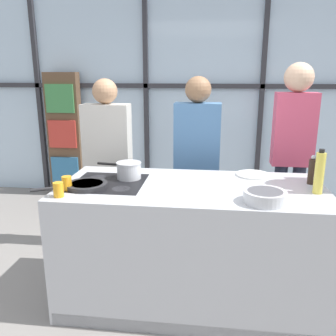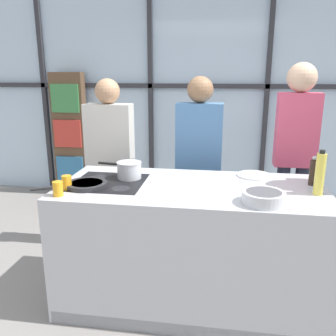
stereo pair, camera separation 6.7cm
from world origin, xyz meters
name	(u,v)px [view 2 (the right image)]	position (x,y,z in m)	size (l,w,h in m)	color
ground_plane	(189,298)	(0.00, 0.00, 0.00)	(18.00, 18.00, 0.00)	gray
back_window_wall	(207,96)	(0.00, 2.44, 1.40)	(6.40, 0.10, 2.80)	silver
bookshelf	(70,135)	(-1.90, 2.26, 0.86)	(0.46, 0.19, 1.72)	brown
demo_island	(190,244)	(0.00, 0.00, 0.46)	(1.91, 0.88, 0.93)	#B7BABF
spectator_far_left	(110,155)	(-0.86, 0.81, 0.94)	(0.45, 0.23, 1.67)	#47382D
spectator_center_left	(199,155)	(0.00, 0.81, 0.97)	(0.42, 0.24, 1.69)	#47382D
spectator_center_right	(295,146)	(0.86, 0.81, 1.08)	(0.36, 0.25, 1.80)	#232838
frying_pan	(85,184)	(-0.75, -0.13, 0.95)	(0.48, 0.35, 0.03)	#232326
saucepan	(129,170)	(-0.49, 0.13, 1.00)	(0.35, 0.19, 0.13)	silver
white_plate	(254,175)	(0.47, 0.32, 0.93)	(0.27, 0.27, 0.01)	white
mixing_bowl	(263,197)	(0.47, -0.28, 0.97)	(0.27, 0.27, 0.08)	silver
oil_bottle	(320,174)	(0.85, -0.06, 1.07)	(0.06, 0.06, 0.31)	#E0CC4C
pepper_grinder	(313,172)	(0.86, 0.15, 1.03)	(0.05, 0.05, 0.22)	#332319
juice_glass_near	(58,189)	(-0.85, -0.34, 0.98)	(0.07, 0.07, 0.10)	orange
juice_glass_far	(67,182)	(-0.85, -0.20, 0.98)	(0.07, 0.07, 0.10)	orange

